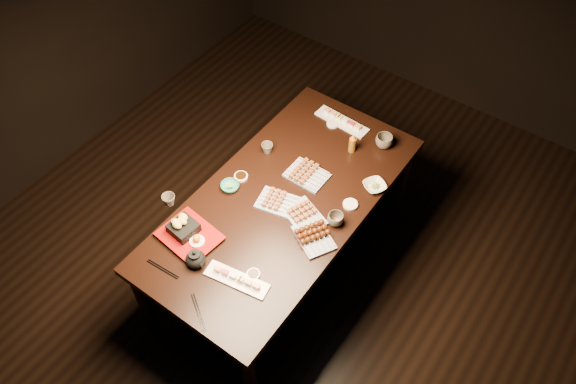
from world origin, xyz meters
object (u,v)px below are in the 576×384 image
object	(u,v)px
yakitori_plate_center	(278,200)
sushi_platter_far	(342,120)
edamame_bowl_cream	(375,186)
condiment_bottle	(353,143)
tempura_tray	(189,232)
teacup_far_right	(384,141)
teacup_near_left	(169,200)
teacup_far_left	(267,148)
dining_table	(283,236)
sushi_platter_near	(237,278)
teacup_mid_right	(336,219)
teapot	(195,258)
yakitori_plate_left	(307,173)
yakitori_plate_right	(304,214)
edamame_bowl_green	(230,186)

from	to	relation	value
yakitori_plate_center	sushi_platter_far	bearing A→B (deg)	81.76
edamame_bowl_cream	condiment_bottle	xyz separation A→B (m)	(-0.27, 0.18, 0.05)
tempura_tray	teacup_far_right	world-z (taller)	tempura_tray
teacup_near_left	teacup_far_left	distance (m)	0.69
tempura_tray	dining_table	bearing A→B (deg)	69.84
dining_table	sushi_platter_near	bearing A→B (deg)	-63.48
dining_table	yakitori_plate_center	xyz separation A→B (m)	(-0.01, -0.04, 0.40)
dining_table	teacup_mid_right	size ratio (longest dim) A/B	19.61
teacup_far_right	teapot	xyz separation A→B (m)	(-0.38, -1.33, 0.01)
yakitori_plate_center	tempura_tray	bearing A→B (deg)	-130.00
yakitori_plate_left	teacup_mid_right	distance (m)	0.38
yakitori_plate_right	teacup_near_left	size ratio (longest dim) A/B	3.06
teacup_mid_right	yakitori_plate_right	bearing A→B (deg)	-157.66
dining_table	teapot	distance (m)	0.76
yakitori_plate_center	teacup_far_right	distance (m)	0.80
sushi_platter_far	yakitori_plate_right	size ratio (longest dim) A/B	1.57
teacup_far_left	teapot	bearing A→B (deg)	-78.18
edamame_bowl_cream	teacup_far_right	distance (m)	0.35
tempura_tray	condiment_bottle	world-z (taller)	condiment_bottle
tempura_tray	teacup_near_left	distance (m)	0.28
sushi_platter_near	teacup_near_left	distance (m)	0.65
tempura_tray	teacup_far_left	distance (m)	0.76
yakitori_plate_left	tempura_tray	xyz separation A→B (m)	(-0.27, -0.74, 0.03)
teapot	yakitori_plate_right	bearing A→B (deg)	79.69
sushi_platter_near	condiment_bottle	distance (m)	1.14
edamame_bowl_cream	teacup_near_left	xyz separation A→B (m)	(-0.89, -0.79, 0.02)
yakitori_plate_center	edamame_bowl_green	bearing A→B (deg)	-178.49
edamame_bowl_green	teacup_far_left	size ratio (longest dim) A/B	1.54
edamame_bowl_cream	teapot	distance (m)	1.12
yakitori_plate_right	condiment_bottle	size ratio (longest dim) A/B	1.71
edamame_bowl_cream	teacup_far_left	bearing A→B (deg)	-168.66
sushi_platter_far	teacup_far_right	world-z (taller)	teacup_far_right
dining_table	edamame_bowl_green	bearing A→B (deg)	-145.00
edamame_bowl_green	teacup_far_right	distance (m)	1.00
yakitori_plate_center	teacup_near_left	world-z (taller)	teacup_near_left
yakitori_plate_left	teapot	size ratio (longest dim) A/B	1.92
teacup_far_right	yakitori_plate_right	bearing A→B (deg)	-96.64
sushi_platter_far	edamame_bowl_green	distance (m)	0.89
tempura_tray	teacup_far_left	world-z (taller)	tempura_tray
yakitori_plate_center	sushi_platter_near	bearing A→B (deg)	-88.73
dining_table	sushi_platter_far	xyz separation A→B (m)	(-0.07, 0.74, 0.40)
yakitori_plate_left	tempura_tray	world-z (taller)	tempura_tray
edamame_bowl_cream	teacup_near_left	bearing A→B (deg)	-138.46
sushi_platter_far	yakitori_plate_right	world-z (taller)	yakitori_plate_right
dining_table	teapot	xyz separation A→B (m)	(-0.12, -0.61, 0.43)
teapot	condiment_bottle	xyz separation A→B (m)	(0.24, 1.18, 0.02)
yakitori_plate_right	condiment_bottle	bearing A→B (deg)	116.28
tempura_tray	sushi_platter_near	bearing A→B (deg)	-2.20
yakitori_plate_center	tempura_tray	xyz separation A→B (m)	(-0.25, -0.47, 0.03)
dining_table	edamame_bowl_cream	size ratio (longest dim) A/B	14.20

